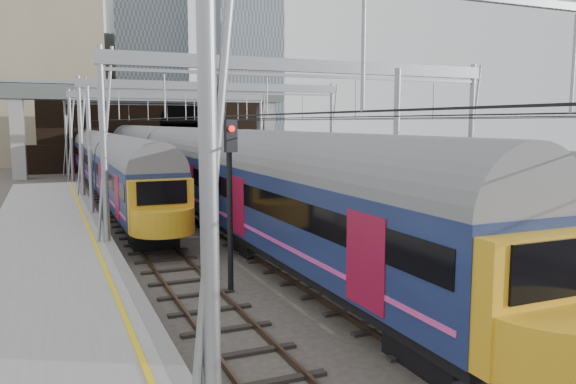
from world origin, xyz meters
name	(u,v)px	position (x,y,z in m)	size (l,w,h in m)	color
ground	(432,308)	(0.00, 0.00, 0.00)	(160.00, 160.00, 0.00)	#38332D
platform_left	(49,309)	(-10.18, 2.50, 0.55)	(4.32, 55.00, 1.12)	gray
tracks	(255,223)	(0.00, 15.00, 0.02)	(14.40, 80.00, 0.22)	#4C3828
overhead_line	(219,103)	(0.00, 21.49, 6.57)	(16.80, 80.00, 8.00)	gray
retaining_wall	(156,131)	(1.40, 51.93, 4.33)	(28.00, 2.75, 9.00)	black
overbridge	(151,103)	(0.00, 46.00, 7.27)	(28.00, 3.00, 9.25)	gray
city_skyline	(139,39)	(2.73, 70.48, 17.09)	(37.50, 27.50, 60.00)	tan
train_main	(167,160)	(-2.00, 28.31, 2.59)	(2.96, 68.49, 5.04)	black
train_second	(105,161)	(-6.00, 31.96, 2.39)	(2.64, 45.82, 4.59)	black
signal_near_left	(230,187)	(-4.89, 3.73, 3.37)	(0.41, 0.49, 5.43)	black
signal_near_centre	(420,193)	(1.54, 2.82, 2.98)	(0.35, 0.46, 4.70)	black
equip_cover_a	(474,358)	(-1.37, -3.31, 0.05)	(0.92, 0.65, 0.11)	blue
equip_cover_b	(350,232)	(3.29, 10.61, 0.04)	(0.74, 0.52, 0.09)	blue
equip_cover_c	(485,253)	(6.16, 4.57, 0.05)	(0.88, 0.62, 0.10)	blue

